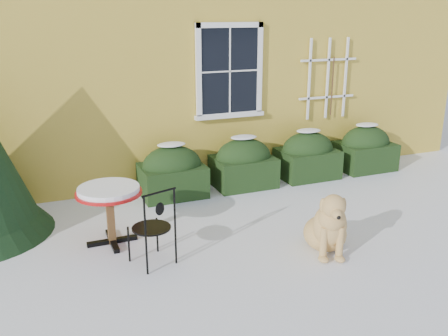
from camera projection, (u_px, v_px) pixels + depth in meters
name	position (u px, v px, depth m)	size (l,w,h in m)	color
ground	(254.00, 258.00, 6.28)	(80.00, 80.00, 0.00)	white
hedge_row	(276.00, 160.00, 9.00)	(4.95, 0.80, 0.91)	black
bistro_table	(109.00, 197.00, 6.49)	(0.86, 0.86, 0.80)	black
patio_chair_near	(153.00, 226.00, 6.00)	(0.56, 0.55, 1.00)	black
dog	(328.00, 227.00, 6.33)	(0.73, 0.94, 0.88)	tan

